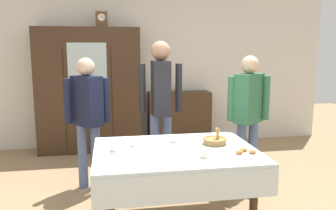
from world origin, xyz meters
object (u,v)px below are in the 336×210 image
(wall_cabinet, at_px, (89,90))
(tea_cup_far_right, at_px, (114,149))
(person_behind_table_left, at_px, (87,111))
(spoon_near_right, at_px, (134,155))
(tea_cup_near_left, at_px, (205,155))
(tea_cup_back_edge, at_px, (175,140))
(tea_cup_mid_left, at_px, (135,144))
(bookshelf_low, at_px, (179,119))
(mantel_clock, at_px, (102,19))
(pastry_plate, at_px, (245,153))
(spoon_back_edge, at_px, (159,143))
(bread_basket, at_px, (215,141))
(person_beside_shelf, at_px, (248,108))
(dining_table, at_px, (176,161))
(book_stack, at_px, (179,91))
(person_by_cabinet, at_px, (161,98))

(wall_cabinet, distance_m, tea_cup_far_right, 2.57)
(person_behind_table_left, bearing_deg, spoon_near_right, -67.84)
(tea_cup_near_left, relative_size, tea_cup_back_edge, 1.00)
(tea_cup_mid_left, height_order, tea_cup_far_right, same)
(bookshelf_low, bearing_deg, mantel_clock, -177.65)
(tea_cup_mid_left, bearing_deg, pastry_plate, -23.51)
(tea_cup_back_edge, xyz_separation_m, spoon_back_edge, (-0.16, -0.02, -0.02))
(pastry_plate, bearing_deg, bread_basket, 113.25)
(tea_cup_back_edge, xyz_separation_m, person_behind_table_left, (-0.88, 0.79, 0.18))
(spoon_back_edge, bearing_deg, mantel_clock, 103.17)
(person_beside_shelf, bearing_deg, dining_table, -141.80)
(bookshelf_low, xyz_separation_m, tea_cup_mid_left, (-0.94, -2.46, 0.30))
(tea_cup_mid_left, distance_m, bread_basket, 0.78)
(tea_cup_back_edge, distance_m, person_behind_table_left, 1.19)
(book_stack, bearing_deg, bookshelf_low, 0.00)
(bookshelf_low, bearing_deg, person_by_cabinet, -109.31)
(dining_table, relative_size, person_by_cabinet, 0.86)
(tea_cup_mid_left, bearing_deg, tea_cup_near_left, -37.96)
(tea_cup_mid_left, relative_size, tea_cup_far_right, 1.00)
(bread_basket, bearing_deg, dining_table, -160.75)
(dining_table, xyz_separation_m, spoon_back_edge, (-0.12, 0.24, 0.10))
(book_stack, bearing_deg, tea_cup_far_right, -113.63)
(tea_cup_far_right, bearing_deg, spoon_back_edge, 23.50)
(person_beside_shelf, xyz_separation_m, person_by_cabinet, (-1.01, 0.24, 0.12))
(tea_cup_back_edge, relative_size, person_behind_table_left, 0.08)
(pastry_plate, bearing_deg, tea_cup_mid_left, 156.49)
(bookshelf_low, distance_m, tea_cup_mid_left, 2.65)
(wall_cabinet, bearing_deg, mantel_clock, -0.16)
(bread_basket, relative_size, spoon_back_edge, 2.02)
(book_stack, bearing_deg, person_behind_table_left, -131.66)
(person_beside_shelf, bearing_deg, tea_cup_mid_left, -155.62)
(tea_cup_back_edge, height_order, person_by_cabinet, person_by_cabinet)
(tea_cup_far_right, distance_m, spoon_near_right, 0.21)
(wall_cabinet, bearing_deg, tea_cup_near_left, -68.98)
(tea_cup_back_edge, xyz_separation_m, tea_cup_far_right, (-0.59, -0.21, -0.00))
(bookshelf_low, bearing_deg, tea_cup_near_left, -97.45)
(spoon_near_right, bearing_deg, mantel_clock, 96.05)
(tea_cup_near_left, bearing_deg, bookshelf_low, 82.55)
(wall_cabinet, xyz_separation_m, tea_cup_back_edge, (0.94, -2.33, -0.23))
(spoon_back_edge, bearing_deg, tea_cup_back_edge, 5.72)
(tea_cup_far_right, bearing_deg, mantel_clock, 92.55)
(mantel_clock, distance_m, tea_cup_back_edge, 2.77)
(spoon_back_edge, bearing_deg, pastry_plate, -34.24)
(tea_cup_back_edge, distance_m, bread_basket, 0.39)
(tea_cup_near_left, xyz_separation_m, spoon_back_edge, (-0.32, 0.50, -0.02))
(mantel_clock, xyz_separation_m, person_beside_shelf, (1.70, -1.78, -1.14))
(wall_cabinet, bearing_deg, spoon_back_edge, -71.65)
(wall_cabinet, distance_m, bookshelf_low, 1.57)
(wall_cabinet, bearing_deg, book_stack, 1.96)
(spoon_near_right, height_order, person_by_cabinet, person_by_cabinet)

